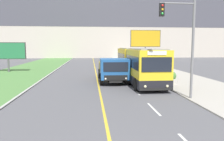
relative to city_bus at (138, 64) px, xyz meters
The scene contains 8 objects.
apartment_block_background 47.26m from the city_bus, 94.94° to the left, with size 80.00×8.04×25.31m.
city_bus is the anchor object (origin of this frame).
dump_truck 2.70m from the city_bus, 162.07° to the right, with size 2.57×6.85×2.30m.
traffic_light_mast 8.19m from the city_bus, 81.37° to the right, with size 2.28×0.32×6.41m.
billboard_large 19.43m from the city_bus, 73.67° to the left, with size 5.54×0.24×6.31m.
billboard_small 17.80m from the city_bus, 150.09° to the left, with size 4.55×0.24×3.90m.
planter_round_near 3.69m from the city_bus, 44.38° to the right, with size 0.95×0.95×1.10m.
planter_round_second 3.58m from the city_bus, 39.63° to the left, with size 0.94×0.94×1.07m.
Camera 1 is at (-0.65, -3.52, 3.42)m, focal length 35.00 mm.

